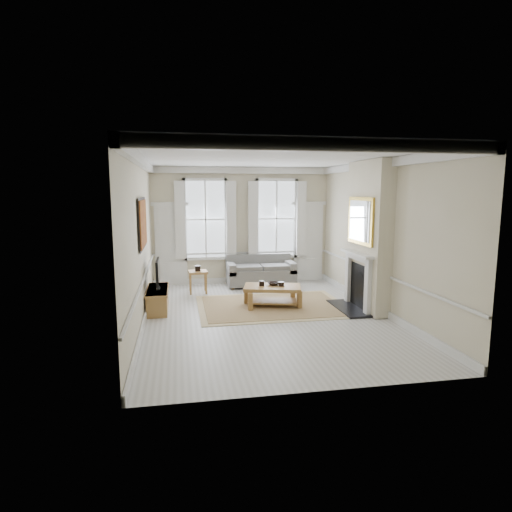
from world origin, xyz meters
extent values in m
plane|color=#B7B5AD|center=(0.00, 0.00, 0.00)|extent=(7.20, 7.20, 0.00)
plane|color=white|center=(0.00, 0.00, 3.40)|extent=(7.20, 7.20, 0.00)
plane|color=beige|center=(0.00, 3.60, 1.70)|extent=(5.20, 0.00, 5.20)
plane|color=beige|center=(-2.60, 0.00, 1.70)|extent=(0.00, 7.20, 7.20)
plane|color=beige|center=(2.60, 0.00, 1.70)|extent=(0.00, 7.20, 7.20)
cube|color=silver|center=(-2.05, 3.56, 1.15)|extent=(0.90, 0.08, 2.30)
cube|color=silver|center=(2.05, 3.56, 1.15)|extent=(0.90, 0.08, 2.30)
cube|color=#9E621B|center=(-2.56, 0.30, 2.05)|extent=(0.05, 1.66, 1.06)
cube|color=beige|center=(2.43, 0.20, 1.70)|extent=(0.35, 1.70, 3.38)
cube|color=black|center=(2.00, 0.20, 0.03)|extent=(0.55, 1.50, 0.05)
cube|color=silver|center=(2.20, -0.35, 0.57)|extent=(0.10, 0.18, 1.15)
cube|color=silver|center=(2.20, 0.75, 0.57)|extent=(0.10, 0.18, 1.15)
cube|color=silver|center=(2.15, 0.20, 1.30)|extent=(0.20, 1.45, 0.06)
cube|color=black|center=(2.25, 0.20, 0.55)|extent=(0.02, 0.92, 1.00)
cube|color=gold|center=(2.21, 0.20, 2.05)|extent=(0.06, 1.26, 1.06)
cube|color=slate|center=(0.48, 3.05, 0.28)|extent=(1.93, 0.94, 0.44)
cube|color=slate|center=(0.48, 3.42, 0.66)|extent=(1.93, 0.20, 0.44)
cube|color=slate|center=(-0.39, 3.05, 0.54)|extent=(0.20, 0.94, 0.30)
cube|color=slate|center=(1.34, 3.05, 0.54)|extent=(0.20, 0.94, 0.30)
cylinder|color=olive|center=(-0.37, 2.70, 0.04)|extent=(0.06, 0.06, 0.08)
cylinder|color=olive|center=(1.32, 3.40, 0.04)|extent=(0.06, 0.06, 0.08)
cube|color=olive|center=(-1.35, 2.49, 0.57)|extent=(0.52, 0.52, 0.06)
cube|color=olive|center=(-1.54, 2.29, 0.27)|extent=(0.05, 0.05, 0.54)
cube|color=olive|center=(-1.15, 2.29, 0.27)|extent=(0.05, 0.05, 0.54)
cube|color=olive|center=(-1.54, 2.68, 0.27)|extent=(0.05, 0.05, 0.54)
cube|color=olive|center=(-1.15, 2.68, 0.27)|extent=(0.05, 0.05, 0.54)
cube|color=#A08352|center=(0.32, 0.77, 0.01)|extent=(3.50, 2.60, 0.02)
cube|color=olive|center=(0.32, 0.77, 0.46)|extent=(1.47, 1.07, 0.08)
cube|color=olive|center=(-0.24, 0.49, 0.21)|extent=(0.10, 0.10, 0.42)
cube|color=olive|center=(0.88, 0.49, 0.21)|extent=(0.10, 0.10, 0.42)
cube|color=olive|center=(-0.24, 1.06, 0.21)|extent=(0.10, 0.10, 0.42)
cube|color=olive|center=(0.88, 1.06, 0.21)|extent=(0.10, 0.10, 0.42)
cylinder|color=black|center=(0.07, 0.82, 0.56)|extent=(0.12, 0.12, 0.12)
cylinder|color=black|center=(0.52, 0.72, 0.55)|extent=(0.14, 0.14, 0.10)
imported|color=black|center=(0.37, 0.87, 0.53)|extent=(0.37, 0.37, 0.07)
cube|color=olive|center=(-2.34, 0.95, 0.25)|extent=(0.45, 1.39, 0.50)
cube|color=black|center=(-2.32, 0.95, 0.51)|extent=(0.08, 0.30, 0.03)
cube|color=black|center=(-2.32, 0.95, 0.90)|extent=(0.05, 0.90, 0.55)
cube|color=black|center=(-2.29, 0.95, 0.90)|extent=(0.01, 0.83, 0.49)
camera|label=1|loc=(-1.83, -8.86, 2.72)|focal=30.00mm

